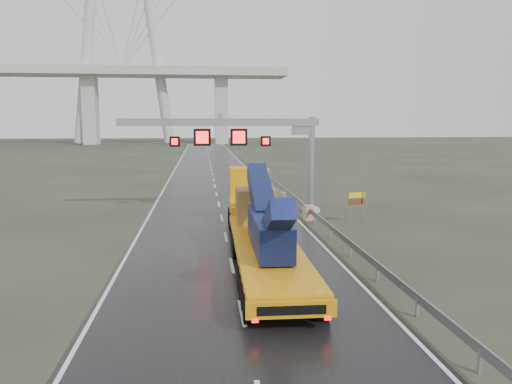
{
  "coord_description": "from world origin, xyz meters",
  "views": [
    {
      "loc": [
        -1.35,
        -19.05,
        6.81
      ],
      "look_at": [
        1.43,
        6.49,
        3.2
      ],
      "focal_mm": 35.0,
      "sensor_mm": 36.0,
      "label": 1
    }
  ],
  "objects": [
    {
      "name": "heavy_haul_truck",
      "position": [
        1.64,
        7.34,
        1.77
      ],
      "size": [
        3.21,
        19.51,
        4.57
      ],
      "rotation": [
        0.0,
        0.0,
        -0.02
      ],
      "color": "#E8AB0C",
      "rests_on": "ground"
    },
    {
      "name": "guardrail",
      "position": [
        6.1,
        30.0,
        0.7
      ],
      "size": [
        0.2,
        140.0,
        1.4
      ],
      "primitive_type": null,
      "color": "gray",
      "rests_on": "ground"
    },
    {
      "name": "sign_gantry",
      "position": [
        2.1,
        17.99,
        5.61
      ],
      "size": [
        14.9,
        1.2,
        7.42
      ],
      "color": "beige",
      "rests_on": "ground"
    },
    {
      "name": "road",
      "position": [
        0.0,
        40.0,
        0.01
      ],
      "size": [
        11.0,
        200.0,
        0.02
      ],
      "primitive_type": "cube",
      "color": "black",
      "rests_on": "ground"
    },
    {
      "name": "exit_sign_pair",
      "position": [
        9.0,
        13.17,
        1.51
      ],
      "size": [
        1.23,
        0.38,
        2.16
      ],
      "rotation": [
        0.0,
        0.0,
        0.26
      ],
      "color": "#989AA0",
      "rests_on": "ground"
    },
    {
      "name": "striped_barrier",
      "position": [
        6.0,
        14.55,
        0.55
      ],
      "size": [
        0.73,
        0.56,
        1.09
      ],
      "primitive_type": "cube",
      "rotation": [
        0.0,
        0.0,
        0.37
      ],
      "color": "red",
      "rests_on": "ground"
    },
    {
      "name": "ground",
      "position": [
        0.0,
        0.0,
        0.0
      ],
      "size": [
        400.0,
        400.0,
        0.0
      ],
      "primitive_type": "plane",
      "color": "#2C3122",
      "rests_on": "ground"
    }
  ]
}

